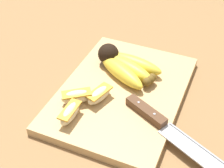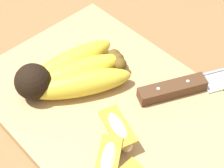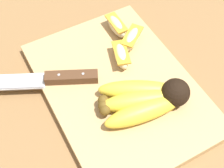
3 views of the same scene
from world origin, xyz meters
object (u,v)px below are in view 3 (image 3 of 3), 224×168
at_px(banana_bunch, 146,99).
at_px(apple_wedge_near, 116,26).
at_px(apple_wedge_middle, 132,39).
at_px(chefs_knife, 46,79).
at_px(apple_wedge_far, 121,55).

bearing_deg(banana_bunch, apple_wedge_near, 166.64).
xyz_separation_m(banana_bunch, apple_wedge_middle, (-0.14, 0.05, -0.00)).
relative_size(chefs_knife, apple_wedge_far, 3.72).
xyz_separation_m(apple_wedge_near, apple_wedge_far, (0.07, -0.03, -0.00)).
distance_m(banana_bunch, apple_wedge_middle, 0.15).
relative_size(chefs_knife, apple_wedge_near, 3.94).
bearing_deg(apple_wedge_near, banana_bunch, -13.36).
bearing_deg(apple_wedge_middle, banana_bunch, -21.30).
relative_size(apple_wedge_middle, apple_wedge_far, 0.97).
height_order(apple_wedge_middle, apple_wedge_far, apple_wedge_middle).
xyz_separation_m(banana_bunch, apple_wedge_far, (-0.11, 0.01, -0.00)).
bearing_deg(chefs_knife, apple_wedge_middle, 91.06).
distance_m(chefs_knife, apple_wedge_middle, 0.19).
bearing_deg(banana_bunch, apple_wedge_middle, 158.70).
xyz_separation_m(apple_wedge_near, apple_wedge_middle, (0.05, 0.01, 0.00)).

